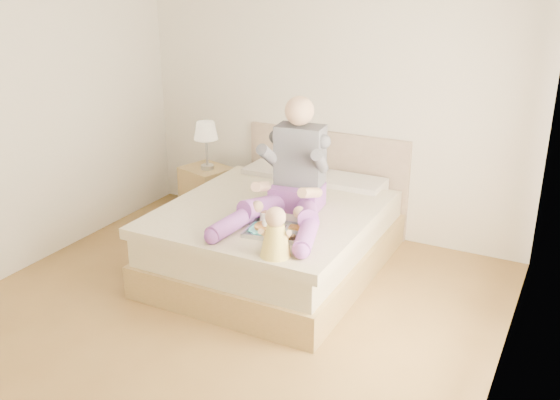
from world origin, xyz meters
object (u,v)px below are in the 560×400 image
at_px(nightstand, 207,193).
at_px(adult, 292,181).
at_px(bed, 281,232).
at_px(tray, 277,229).
at_px(baby, 276,236).

relative_size(nightstand, adult, 0.46).
xyz_separation_m(bed, tray, (0.28, -0.61, 0.32)).
xyz_separation_m(nightstand, baby, (1.66, -1.59, 0.48)).
bearing_deg(tray, adult, 92.78).
height_order(nightstand, adult, adult).
height_order(adult, baby, adult).
relative_size(adult, tray, 2.42).
xyz_separation_m(adult, tray, (0.08, -0.40, -0.26)).
height_order(nightstand, tray, tray).
bearing_deg(tray, baby, -72.08).
xyz_separation_m(bed, baby, (0.46, -0.97, 0.44)).
xyz_separation_m(adult, baby, (0.25, -0.75, -0.14)).
xyz_separation_m(bed, adult, (0.21, -0.22, 0.58)).
bearing_deg(bed, baby, -64.78).
relative_size(bed, adult, 1.80).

